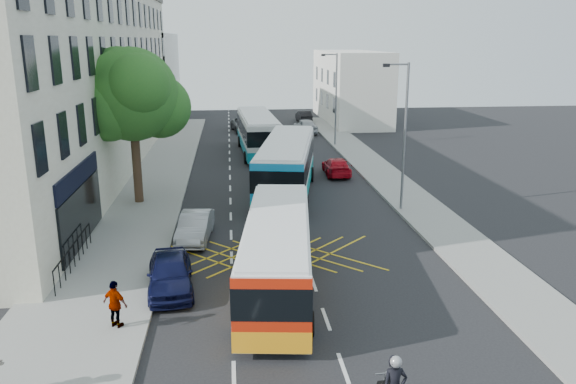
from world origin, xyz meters
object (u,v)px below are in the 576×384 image
object	(u,v)px
lamp_far	(335,94)
pedestrian_far	(115,304)
lamp_near	(403,129)
bus_mid	(287,166)
parked_car_blue	(170,273)
red_hatchback	(336,166)
bus_near	(278,253)
distant_car_silver	(305,126)
street_tree	(131,96)
parked_car_silver	(195,227)
distant_car_dark	(304,116)
distant_car_grey	(245,125)
bus_far	(258,133)

from	to	relation	value
lamp_far	pedestrian_far	xyz separation A→B (m)	(-13.20, -32.06, -3.66)
lamp_near	bus_mid	bearing A→B (deg)	144.24
parked_car_blue	red_hatchback	xyz separation A→B (m)	(9.87, 18.11, -0.10)
lamp_near	pedestrian_far	size ratio (longest dim) A/B	4.94
bus_near	distant_car_silver	bearing A→B (deg)	87.61
street_tree	pedestrian_far	bearing A→B (deg)	-84.26
lamp_near	distant_car_silver	bearing A→B (deg)	93.33
bus_near	parked_car_silver	bearing A→B (deg)	126.77
lamp_far	street_tree	bearing A→B (deg)	-130.81
lamp_far	parked_car_silver	world-z (taller)	lamp_far
red_hatchback	bus_mid	bearing A→B (deg)	51.73
bus_mid	pedestrian_far	distance (m)	17.88
bus_near	parked_car_blue	xyz separation A→B (m)	(-4.08, 0.40, -0.81)
lamp_far	bus_near	size ratio (longest dim) A/B	0.76
lamp_near	bus_near	distance (m)	12.59
bus_mid	bus_near	bearing A→B (deg)	-86.51
lamp_far	distant_car_dark	size ratio (longest dim) A/B	2.01
bus_mid	distant_car_grey	size ratio (longest dim) A/B	2.39
bus_mid	parked_car_blue	distance (m)	14.61
red_hatchback	pedestrian_far	xyz separation A→B (m)	(-11.34, -21.07, 0.35)
bus_mid	parked_car_silver	xyz separation A→B (m)	(-5.21, -7.74, -1.14)
distant_car_grey	distant_car_dark	bearing A→B (deg)	34.86
red_hatchback	parked_car_blue	bearing A→B (deg)	63.37
lamp_far	distant_car_grey	size ratio (longest dim) A/B	1.54
red_hatchback	distant_car_dark	distance (m)	26.59
parked_car_silver	bus_near	bearing A→B (deg)	-54.46
bus_far	parked_car_blue	size ratio (longest dim) A/B	2.84
street_tree	bus_mid	distance (m)	9.98
red_hatchback	distant_car_grey	bearing A→B (deg)	-71.69
bus_near	lamp_far	bearing A→B (deg)	82.40
red_hatchback	distant_car_dark	size ratio (longest dim) A/B	1.05
parked_car_silver	distant_car_silver	world-z (taller)	distant_car_silver
lamp_near	parked_car_blue	xyz separation A→B (m)	(-11.73, -9.11, -3.91)
parked_car_silver	distant_car_grey	xyz separation A→B (m)	(3.36, 32.56, 0.07)
lamp_far	parked_car_silver	bearing A→B (deg)	-115.28
lamp_far	distant_car_dark	world-z (taller)	lamp_far
pedestrian_far	distant_car_dark	bearing A→B (deg)	-74.47
red_hatchback	distant_car_grey	size ratio (longest dim) A/B	0.81
parked_car_silver	distant_car_grey	size ratio (longest dim) A/B	0.77
bus_far	distant_car_grey	bearing A→B (deg)	91.16
bus_far	lamp_near	bearing A→B (deg)	-70.63
distant_car_grey	bus_far	bearing A→B (deg)	-94.15
lamp_far	pedestrian_far	distance (m)	34.86
red_hatchback	distant_car_dark	world-z (taller)	distant_car_dark
bus_far	red_hatchback	distance (m)	9.86
parked_car_silver	pedestrian_far	world-z (taller)	pedestrian_far
pedestrian_far	distant_car_grey	bearing A→B (deg)	-67.32
parked_car_silver	distant_car_silver	size ratio (longest dim) A/B	0.90
street_tree	lamp_near	size ratio (longest dim) A/B	1.10
bus_near	distant_car_grey	world-z (taller)	bus_near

